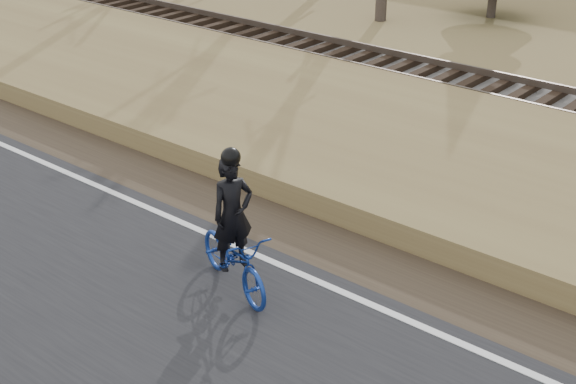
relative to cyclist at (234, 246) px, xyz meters
The scene contains 8 objects.
ground 1.52m from the cyclist, 151.01° to the left, with size 120.00×120.00×0.00m, color olive.
road 2.30m from the cyclist, 122.22° to the right, with size 120.00×6.00×0.06m, color black.
edge_line 1.58m from the cyclist, 144.05° to the left, with size 120.00×0.12×0.01m, color silver.
shoulder 2.29m from the cyclist, 122.30° to the left, with size 120.00×1.60×0.04m, color #473A2B.
embankment 5.01m from the cyclist, 103.55° to the left, with size 120.00×5.00×0.44m, color olive.
ballast 8.74m from the cyclist, 97.69° to the left, with size 120.00×3.00×0.45m, color slate.
railroad 8.73m from the cyclist, 97.69° to the left, with size 120.00×2.40×0.29m.
cyclist is the anchor object (origin of this frame).
Camera 1 is at (7.71, -7.41, 6.10)m, focal length 50.00 mm.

